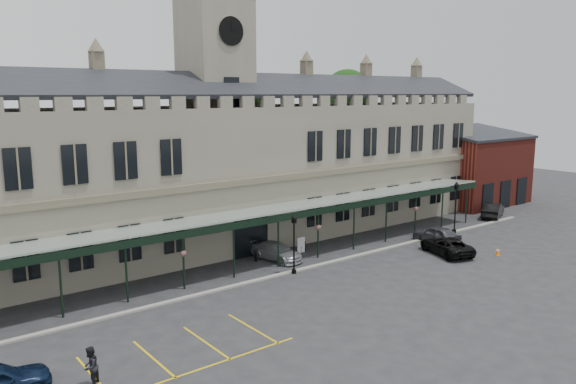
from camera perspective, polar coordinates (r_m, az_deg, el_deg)
ground at (r=38.16m, az=5.62°, el=-10.17°), size 140.00×140.00×0.00m
station_building at (r=49.03m, az=-7.13°, el=2.14°), size 60.00×10.36×17.30m
clock_tower at (r=48.64m, az=-7.35°, el=9.93°), size 5.60×5.60×24.80m
canopy at (r=42.90m, az=-1.20°, el=-4.46°), size 50.00×4.10×4.30m
brick_annex at (r=71.01m, az=18.55°, el=2.26°), size 12.40×8.36×9.23m
kerb at (r=42.06m, az=0.42°, el=-8.09°), size 60.00×0.40×0.12m
parking_markings at (r=29.73m, az=-13.10°, el=-16.51°), size 16.00×6.00×0.01m
tree_behind_mid at (r=60.51m, az=-5.13°, el=9.70°), size 6.00×6.00×16.00m
tree_behind_right at (r=70.47m, az=6.04°, el=9.74°), size 6.00×6.00×16.00m
lamp_post_mid at (r=41.11m, az=0.61°, el=-4.73°), size 0.43×0.43×4.50m
lamp_post_right at (r=55.27m, az=16.67°, el=-1.04°), size 0.47×0.47×4.93m
traffic_cone at (r=49.30m, az=20.53°, el=-5.69°), size 0.41×0.41×0.65m
sign_board at (r=46.88m, az=1.33°, el=-5.43°), size 0.76×0.07×1.31m
bollard_left at (r=44.62m, az=-3.28°, el=-6.53°), size 0.15×0.15×0.86m
bollard_right at (r=47.38m, az=1.72°, el=-5.53°), size 0.15×0.15×0.86m
car_taxi at (r=44.96m, az=-1.18°, el=-6.05°), size 2.59×4.97×1.38m
car_van at (r=48.24m, az=15.78°, el=-5.27°), size 3.83×5.65×1.44m
car_right_a at (r=51.63m, az=14.86°, el=-4.17°), size 1.97×4.56×1.53m
car_right_b at (r=63.71m, az=20.09°, el=-1.73°), size 5.17×3.57×1.61m
person_b at (r=28.08m, az=-19.44°, el=-16.38°), size 1.14×1.14×1.86m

